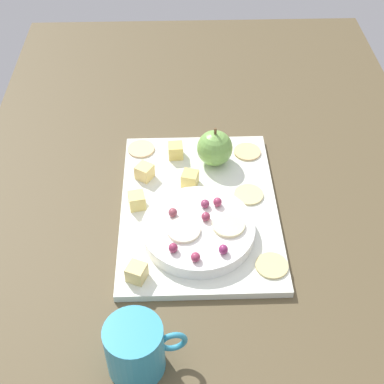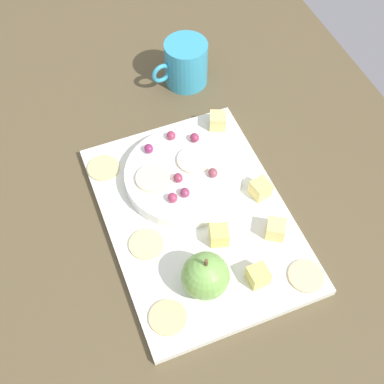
{
  "view_description": "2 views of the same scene",
  "coord_description": "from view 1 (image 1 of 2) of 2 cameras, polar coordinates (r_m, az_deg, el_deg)",
  "views": [
    {
      "loc": [
        68.57,
        -5.04,
        74.79
      ],
      "look_at": [
        1.04,
        -2.96,
        9.57
      ],
      "focal_mm": 51.35,
      "sensor_mm": 36.0,
      "label": 1
    },
    {
      "loc": [
        -39.25,
        14.98,
        75.75
      ],
      "look_at": [
        3.17,
        -1.86,
        9.21
      ],
      "focal_mm": 49.41,
      "sensor_mm": 36.0,
      "label": 2
    }
  ],
  "objects": [
    {
      "name": "grape_5",
      "position": [
        0.85,
        0.37,
        -6.77
      ],
      "size": [
        1.64,
        1.47,
        1.37
      ],
      "primitive_type": "ellipsoid",
      "color": "#98304E",
      "rests_on": "serving_dish"
    },
    {
      "name": "cheese_cube_4",
      "position": [
        0.99,
        -0.21,
        1.37
      ],
      "size": [
        3.41,
        3.41,
        2.75
      ],
      "primitive_type": "cube",
      "rotation": [
        0.0,
        0.0,
        1.29
      ],
      "color": "#E1C866",
      "rests_on": "platter"
    },
    {
      "name": "apple_whole",
      "position": [
        1.03,
        2.38,
        4.59
      ],
      "size": [
        6.74,
        6.74,
        6.74
      ],
      "primitive_type": "sphere",
      "color": "#74AA4C",
      "rests_on": "platter"
    },
    {
      "name": "grape_3",
      "position": [
        0.86,
        3.27,
        -5.98
      ],
      "size": [
        1.64,
        1.47,
        1.52
      ],
      "primitive_type": "ellipsoid",
      "color": "#842859",
      "rests_on": "serving_dish"
    },
    {
      "name": "cracker_1",
      "position": [
        1.07,
        5.76,
        4.18
      ],
      "size": [
        5.23,
        5.23,
        0.4
      ],
      "primitive_type": "cylinder",
      "color": "#DEBA7F",
      "rests_on": "platter"
    },
    {
      "name": "cheese_cube_2",
      "position": [
        0.85,
        -5.77,
        -8.32
      ],
      "size": [
        3.62,
        3.62,
        2.75
      ],
      "primitive_type": "cube",
      "rotation": [
        0.0,
        0.0,
        1.16
      ],
      "color": "#E6C877",
      "rests_on": "platter"
    },
    {
      "name": "table",
      "position": [
        1.0,
        1.68,
        -2.5
      ],
      "size": [
        142.23,
        88.15,
        4.83
      ],
      "primitive_type": "cube",
      "color": "brown",
      "rests_on": "ground"
    },
    {
      "name": "apple_slice_0",
      "position": [
        0.89,
        -0.86,
        -4.0
      ],
      "size": [
        5.41,
        5.41,
        0.6
      ],
      "primitive_type": "cylinder",
      "color": "beige",
      "rests_on": "serving_dish"
    },
    {
      "name": "grape_4",
      "position": [
        0.9,
        1.44,
        -2.57
      ],
      "size": [
        1.64,
        1.47,
        1.37
      ],
      "primitive_type": "ellipsoid",
      "color": "#91314A",
      "rests_on": "serving_dish"
    },
    {
      "name": "grape_0",
      "position": [
        0.93,
        2.66,
        -1.05
      ],
      "size": [
        1.64,
        1.47,
        1.54
      ],
      "primitive_type": "ellipsoid",
      "color": "#993151",
      "rests_on": "serving_dish"
    },
    {
      "name": "grape_6",
      "position": [
        0.86,
        -1.97,
        -5.81
      ],
      "size": [
        1.64,
        1.47,
        1.49
      ],
      "primitive_type": "ellipsoid",
      "color": "#8D2B4B",
      "rests_on": "serving_dish"
    },
    {
      "name": "cheese_cube_3",
      "position": [
        0.96,
        -5.74,
        -0.9
      ],
      "size": [
        3.24,
        3.24,
        2.75
      ],
      "primitive_type": "cube",
      "rotation": [
        0.0,
        0.0,
        0.2
      ],
      "color": "#E4CD70",
      "rests_on": "platter"
    },
    {
      "name": "grape_2",
      "position": [
        0.93,
        1.37,
        -1.23
      ],
      "size": [
        1.64,
        1.47,
        1.35
      ],
      "primitive_type": "ellipsoid",
      "color": "#853252",
      "rests_on": "serving_dish"
    },
    {
      "name": "grape_1",
      "position": [
        0.91,
        -2.01,
        -2.13
      ],
      "size": [
        1.64,
        1.47,
        1.39
      ],
      "primitive_type": "ellipsoid",
      "color": "#8D3F4A",
      "rests_on": "serving_dish"
    },
    {
      "name": "cheese_cube_0",
      "position": [
        1.01,
        -4.95,
        2.11
      ],
      "size": [
        3.81,
        3.81,
        2.75
      ],
      "primitive_type": "cube",
      "rotation": [
        0.0,
        0.0,
        0.99
      ],
      "color": "#F1CD78",
      "rests_on": "platter"
    },
    {
      "name": "apple_stem",
      "position": [
        1.0,
        2.44,
        6.34
      ],
      "size": [
        0.5,
        0.5,
        1.2
      ],
      "primitive_type": "cylinder",
      "color": "brown",
      "rests_on": "apple_whole"
    },
    {
      "name": "platter",
      "position": [
        0.97,
        0.72,
        -1.63
      ],
      "size": [
        38.17,
        27.33,
        1.35
      ],
      "primitive_type": "cube",
      "color": "white",
      "rests_on": "table"
    },
    {
      "name": "apple_slice_1",
      "position": [
        0.9,
        3.8,
        -3.44
      ],
      "size": [
        5.41,
        5.41,
        0.6
      ],
      "primitive_type": "cylinder",
      "color": "beige",
      "rests_on": "serving_dish"
    },
    {
      "name": "cracker_0",
      "position": [
        0.99,
        5.91,
        -0.27
      ],
      "size": [
        5.23,
        5.23,
        0.4
      ],
      "primitive_type": "cylinder",
      "color": "#D3C387",
      "rests_on": "platter"
    },
    {
      "name": "cheese_cube_1",
      "position": [
        1.05,
        -1.71,
        4.32
      ],
      "size": [
        2.88,
        2.88,
        2.75
      ],
      "primitive_type": "cube",
      "rotation": [
        0.0,
        0.0,
        0.05
      ],
      "color": "#E4C866",
      "rests_on": "platter"
    },
    {
      "name": "serving_dish",
      "position": [
        0.91,
        0.65,
        -3.97
      ],
      "size": [
        18.72,
        18.72,
        2.3
      ],
      "primitive_type": "cylinder",
      "color": "white",
      "rests_on": "platter"
    },
    {
      "name": "cracker_2",
      "position": [
        0.88,
        8.29,
        -7.57
      ],
      "size": [
        5.23,
        5.23,
        0.4
      ],
      "primitive_type": "cylinder",
      "color": "#D1C17F",
      "rests_on": "platter"
    },
    {
      "name": "cracker_3",
      "position": [
        1.08,
        -5.31,
        4.47
      ],
      "size": [
        5.23,
        5.23,
        0.4
      ],
      "primitive_type": "cylinder",
      "color": "#DAB78B",
      "rests_on": "platter"
    },
    {
      "name": "cup",
      "position": [
        0.76,
        -5.87,
        -15.88
      ],
      "size": [
        7.95,
        11.11,
        8.61
      ],
      "color": "teal",
      "rests_on": "table"
    }
  ]
}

